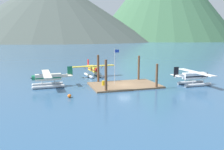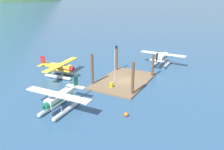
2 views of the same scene
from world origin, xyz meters
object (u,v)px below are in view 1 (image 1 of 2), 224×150
fuel_drum (103,83)px  seaplane_yellow_bow_left (93,70)px  flagpole (115,63)px  mooring_buoy (69,96)px  seaplane_cream_port_fwd (48,79)px  seaplane_white_stbd_aft (194,77)px

fuel_drum → seaplane_yellow_bow_left: (0.71, 11.82, 0.84)m
fuel_drum → seaplane_yellow_bow_left: bearing=86.6°
flagpole → mooring_buoy: flagpole is taller
flagpole → seaplane_cream_port_fwd: bearing=169.8°
seaplane_white_stbd_aft → seaplane_yellow_bow_left: (-16.96, 15.77, 0.00)m
seaplane_white_stbd_aft → seaplane_cream_port_fwd: 28.64m
seaplane_white_stbd_aft → seaplane_cream_port_fwd: (-27.80, 6.90, 0.00)m
fuel_drum → seaplane_cream_port_fwd: seaplane_cream_port_fwd is taller
flagpole → seaplane_white_stbd_aft: size_ratio=0.67×
seaplane_white_stbd_aft → seaplane_yellow_bow_left: 23.15m
seaplane_yellow_bow_left → seaplane_cream_port_fwd: (-10.84, -8.87, 0.00)m
flagpole → seaplane_white_stbd_aft: 16.03m
mooring_buoy → seaplane_yellow_bow_left: bearing=66.2°
flagpole → seaplane_yellow_bow_left: bearing=99.6°
mooring_buoy → seaplane_cream_port_fwd: 9.63m
seaplane_cream_port_fwd → mooring_buoy: bearing=-72.2°
flagpole → fuel_drum: bearing=-165.7°
mooring_buoy → seaplane_yellow_bow_left: size_ratio=0.06×
mooring_buoy → seaplane_white_stbd_aft: 25.02m
flagpole → seaplane_yellow_bow_left: 11.70m
fuel_drum → seaplane_white_stbd_aft: bearing=-12.6°
seaplane_white_stbd_aft → seaplane_cream_port_fwd: same height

